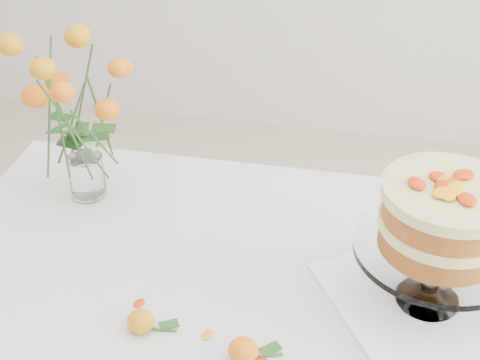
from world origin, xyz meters
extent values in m
cube|color=#A77C61|center=(0.00, 0.00, 0.73)|extent=(1.40, 0.90, 0.04)
cylinder|color=#A77C61|center=(-0.62, 0.37, 0.35)|extent=(0.06, 0.06, 0.71)
cube|color=white|center=(0.00, 0.00, 0.75)|extent=(1.42, 0.92, 0.01)
cube|color=white|center=(0.00, 0.46, 0.65)|extent=(1.42, 0.01, 0.20)
cube|color=white|center=(0.25, 0.05, 0.76)|extent=(0.44, 0.44, 0.01)
cylinder|color=white|center=(0.25, 0.05, 0.83)|extent=(0.03, 0.03, 0.09)
cylinder|color=white|center=(0.25, 0.05, 0.89)|extent=(0.29, 0.29, 0.01)
cylinder|color=#AD6527|center=(0.25, 0.05, 0.91)|extent=(0.27, 0.27, 0.04)
cylinder|color=beige|center=(0.25, 0.05, 0.94)|extent=(0.28, 0.28, 0.02)
cylinder|color=#AD6527|center=(0.25, 0.05, 0.97)|extent=(0.27, 0.27, 0.04)
cylinder|color=beige|center=(0.25, 0.05, 1.00)|extent=(0.29, 0.29, 0.02)
cylinder|color=white|center=(-0.48, 0.26, 0.76)|extent=(0.06, 0.06, 0.01)
cylinder|color=white|center=(-0.48, 0.26, 0.81)|extent=(0.08, 0.08, 0.09)
ellipsoid|color=orange|center=(-0.24, -0.11, 0.78)|extent=(0.05, 0.05, 0.04)
cylinder|color=#335C25|center=(-0.20, -0.11, 0.76)|extent=(0.06, 0.01, 0.00)
ellipsoid|color=orange|center=(-0.05, -0.14, 0.78)|extent=(0.05, 0.05, 0.04)
cylinder|color=#335C25|center=(-0.02, -0.13, 0.76)|extent=(0.06, 0.02, 0.01)
ellipsoid|color=#FFAF10|center=(-0.12, -0.10, 0.76)|extent=(0.03, 0.02, 0.00)
ellipsoid|color=#FFAF10|center=(-0.26, -0.05, 0.76)|extent=(0.03, 0.02, 0.00)
camera|label=1|loc=(0.09, -0.88, 1.62)|focal=50.00mm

